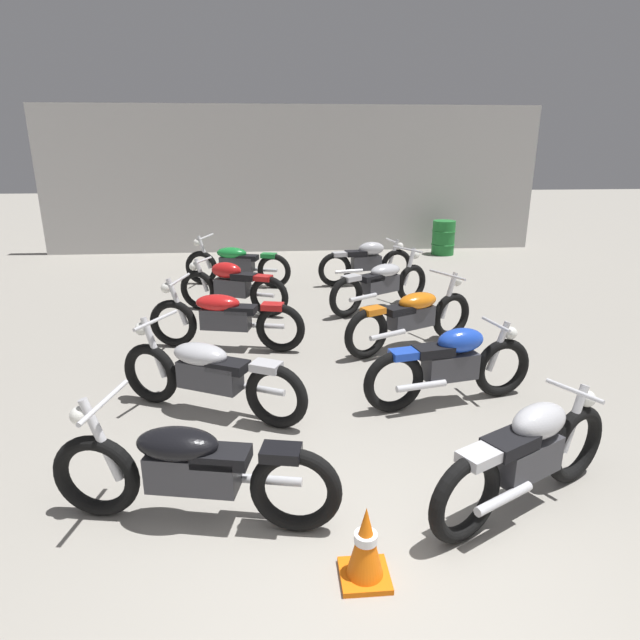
% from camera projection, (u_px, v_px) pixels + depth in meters
% --- Properties ---
extents(ground_plane, '(60.00, 60.00, 0.00)m').
position_uv_depth(ground_plane, '(376.00, 605.00, 3.32)').
color(ground_plane, gray).
extents(back_wall, '(12.53, 0.24, 3.60)m').
position_uv_depth(back_wall, '(294.00, 180.00, 13.80)').
color(back_wall, '#BCBAB7').
rests_on(back_wall, ground).
extents(motorcycle_left_row_0, '(2.15, 0.73, 0.97)m').
position_uv_depth(motorcycle_left_row_0, '(191.00, 469.00, 3.92)').
color(motorcycle_left_row_0, black).
rests_on(motorcycle_left_row_0, ground).
extents(motorcycle_left_row_1, '(1.99, 1.12, 0.97)m').
position_uv_depth(motorcycle_left_row_1, '(209.00, 374.00, 5.54)').
color(motorcycle_left_row_1, black).
rests_on(motorcycle_left_row_1, ground).
extents(motorcycle_left_row_2, '(2.14, 0.77, 0.97)m').
position_uv_depth(motorcycle_left_row_2, '(225.00, 317.00, 7.33)').
color(motorcycle_left_row_2, black).
rests_on(motorcycle_left_row_2, ground).
extents(motorcycle_left_row_3, '(1.85, 0.89, 0.88)m').
position_uv_depth(motorcycle_left_row_3, '(232.00, 286.00, 8.93)').
color(motorcycle_left_row_3, black).
rests_on(motorcycle_left_row_3, ground).
extents(motorcycle_left_row_4, '(2.11, 0.86, 0.97)m').
position_uv_depth(motorcycle_left_row_4, '(236.00, 263.00, 10.63)').
color(motorcycle_left_row_4, black).
rests_on(motorcycle_left_row_4, ground).
extents(motorcycle_right_row_0, '(1.78, 1.04, 0.88)m').
position_uv_depth(motorcycle_right_row_0, '(528.00, 455.00, 4.08)').
color(motorcycle_right_row_0, black).
rests_on(motorcycle_right_row_0, ground).
extents(motorcycle_right_row_1, '(1.95, 0.65, 0.88)m').
position_uv_depth(motorcycle_right_row_1, '(451.00, 364.00, 5.77)').
color(motorcycle_right_row_1, black).
rests_on(motorcycle_right_row_1, ground).
extents(motorcycle_right_row_2, '(1.99, 1.11, 0.97)m').
position_uv_depth(motorcycle_right_row_2, '(412.00, 316.00, 7.38)').
color(motorcycle_right_row_2, black).
rests_on(motorcycle_right_row_2, ground).
extents(motorcycle_right_row_3, '(1.90, 1.24, 0.97)m').
position_uv_depth(motorcycle_right_row_3, '(381.00, 283.00, 9.14)').
color(motorcycle_right_row_3, black).
rests_on(motorcycle_right_row_3, ground).
extents(motorcycle_right_row_4, '(1.96, 0.61, 0.88)m').
position_uv_depth(motorcycle_right_row_4, '(367.00, 262.00, 10.76)').
color(motorcycle_right_row_4, black).
rests_on(motorcycle_right_row_4, ground).
extents(oil_drum, '(0.59, 0.59, 0.85)m').
position_uv_depth(oil_drum, '(443.00, 238.00, 13.69)').
color(oil_drum, '#1E722D').
rests_on(oil_drum, ground).
extents(traffic_cone, '(0.32, 0.32, 0.54)m').
position_uv_depth(traffic_cone, '(366.00, 545.00, 3.45)').
color(traffic_cone, orange).
rests_on(traffic_cone, ground).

